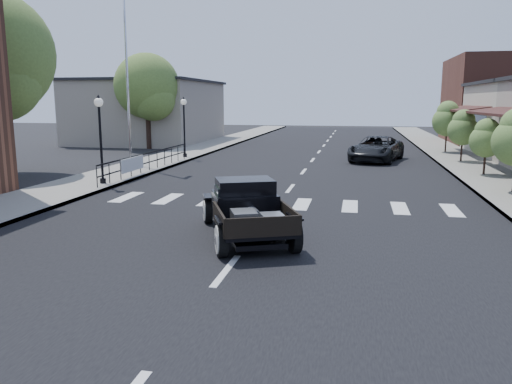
# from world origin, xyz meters

# --- Properties ---
(ground) EXTENTS (120.00, 120.00, 0.00)m
(ground) POSITION_xyz_m (0.00, 0.00, 0.00)
(ground) COLOR black
(ground) RESTS_ON ground
(road) EXTENTS (14.00, 80.00, 0.02)m
(road) POSITION_xyz_m (0.00, 15.00, 0.01)
(road) COLOR black
(road) RESTS_ON ground
(road_markings) EXTENTS (12.00, 60.00, 0.06)m
(road_markings) POSITION_xyz_m (0.00, 10.00, 0.00)
(road_markings) COLOR silver
(road_markings) RESTS_ON ground
(sidewalk_left) EXTENTS (3.00, 80.00, 0.15)m
(sidewalk_left) POSITION_xyz_m (-8.50, 15.00, 0.07)
(sidewalk_left) COLOR gray
(sidewalk_left) RESTS_ON ground
(sidewalk_right) EXTENTS (3.00, 80.00, 0.15)m
(sidewalk_right) POSITION_xyz_m (8.50, 15.00, 0.07)
(sidewalk_right) COLOR gray
(sidewalk_right) RESTS_ON ground
(low_building_left) EXTENTS (10.00, 12.00, 5.00)m
(low_building_left) POSITION_xyz_m (-15.00, 28.00, 2.50)
(low_building_left) COLOR #9F9485
(low_building_left) RESTS_ON ground
(railing) EXTENTS (0.08, 10.00, 1.00)m
(railing) POSITION_xyz_m (-7.30, 10.00, 0.65)
(railing) COLOR black
(railing) RESTS_ON sidewalk_left
(banner) EXTENTS (0.04, 2.20, 0.60)m
(banner) POSITION_xyz_m (-7.22, 8.00, 0.45)
(banner) COLOR silver
(banner) RESTS_ON sidewalk_left
(lamp_post_b) EXTENTS (0.36, 0.36, 3.57)m
(lamp_post_b) POSITION_xyz_m (-7.60, 6.00, 1.93)
(lamp_post_b) COLOR black
(lamp_post_b) RESTS_ON sidewalk_left
(lamp_post_c) EXTENTS (0.36, 0.36, 3.57)m
(lamp_post_c) POSITION_xyz_m (-7.60, 16.00, 1.93)
(lamp_post_c) COLOR black
(lamp_post_c) RESTS_ON sidewalk_left
(flagpole) EXTENTS (0.12, 0.12, 11.53)m
(flagpole) POSITION_xyz_m (-9.20, 12.00, 5.91)
(flagpole) COLOR silver
(flagpole) RESTS_ON sidewalk_left
(big_tree_far) EXTENTS (4.69, 4.69, 6.89)m
(big_tree_far) POSITION_xyz_m (-12.50, 22.00, 3.45)
(big_tree_far) COLOR #516C2E
(big_tree_far) RESTS_ON ground
(small_tree_c) EXTENTS (1.47, 1.47, 2.46)m
(small_tree_c) POSITION_xyz_m (8.30, 11.76, 1.38)
(small_tree_c) COLOR #527234
(small_tree_c) RESTS_ON sidewalk_right
(small_tree_d) EXTENTS (1.66, 1.66, 2.76)m
(small_tree_d) POSITION_xyz_m (8.30, 17.06, 1.53)
(small_tree_d) COLOR #527234
(small_tree_d) RESTS_ON sidewalk_right
(small_tree_e) EXTENTS (1.93, 1.93, 3.21)m
(small_tree_e) POSITION_xyz_m (8.30, 22.28, 1.76)
(small_tree_e) COLOR #527234
(small_tree_e) RESTS_ON sidewalk_right
(hotrod_pickup) EXTENTS (3.62, 4.87, 1.53)m
(hotrod_pickup) POSITION_xyz_m (-0.16, -0.37, 0.77)
(hotrod_pickup) COLOR black
(hotrod_pickup) RESTS_ON ground
(second_car) EXTENTS (3.64, 5.62, 1.44)m
(second_car) POSITION_xyz_m (3.67, 17.32, 0.72)
(second_car) COLOR black
(second_car) RESTS_ON ground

